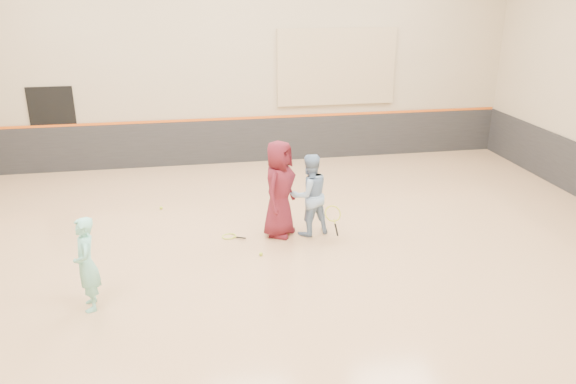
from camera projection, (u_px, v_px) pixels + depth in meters
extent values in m
cube|color=tan|center=(266.00, 268.00, 9.81)|extent=(15.00, 12.00, 0.20)
cube|color=tan|center=(230.00, 49.00, 14.26)|extent=(15.00, 0.02, 6.00)
cube|color=tan|center=(408.00, 280.00, 3.18)|extent=(15.00, 0.02, 6.00)
cube|color=#232326|center=(234.00, 141.00, 15.07)|extent=(14.90, 0.04, 1.20)
cube|color=#D85914|center=(233.00, 119.00, 14.84)|extent=(14.90, 0.03, 0.06)
cube|color=tan|center=(337.00, 67.00, 14.85)|extent=(3.20, 0.08, 2.00)
cube|color=black|center=(55.00, 130.00, 14.14)|extent=(1.10, 0.05, 2.20)
imported|color=#7DD9C9|center=(86.00, 264.00, 8.20)|extent=(0.44, 0.59, 1.45)
imported|color=#82A1C9|center=(309.00, 195.00, 10.67)|extent=(0.92, 0.79, 1.61)
imported|color=#591521|center=(279.00, 189.00, 10.59)|extent=(1.00, 1.09, 1.88)
sphere|color=#ABC52D|center=(261.00, 254.00, 10.03)|extent=(0.07, 0.07, 0.07)
sphere|color=yellow|center=(291.00, 179.00, 10.51)|extent=(0.07, 0.07, 0.07)
sphere|color=#ABC52D|center=(161.00, 208.00, 12.09)|extent=(0.07, 0.07, 0.07)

